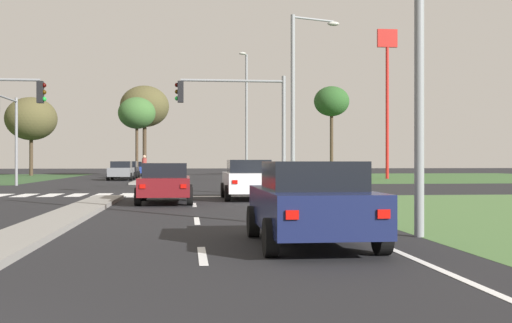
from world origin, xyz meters
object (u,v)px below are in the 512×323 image
at_px(traffic_signal_far_left, 9,124).
at_px(car_blue_third, 135,169).
at_px(pedestrian_at_median, 144,165).
at_px(treeline_fifth, 332,102).
at_px(car_white_sixth, 248,179).
at_px(street_lamp_third, 246,111).
at_px(car_maroon_fifth, 165,182).
at_px(car_black_fourth, 128,169).
at_px(traffic_signal_near_right, 243,112).
at_px(street_lamp_second, 297,93).
at_px(car_grey_seventh, 121,171).
at_px(treeline_third, 137,113).
at_px(fastfood_pole_sign, 387,71).
at_px(treeline_fourth, 145,107).
at_px(car_navy_near, 311,202).
at_px(treeline_second, 31,119).

bearing_deg(traffic_signal_far_left, car_blue_third, 78.97).
bearing_deg(car_blue_third, pedestrian_at_median, 96.64).
height_order(car_blue_third, treeline_fifth, treeline_fifth).
height_order(car_white_sixth, street_lamp_third, street_lamp_third).
height_order(car_blue_third, car_maroon_fifth, car_blue_third).
relative_size(car_black_fourth, traffic_signal_near_right, 0.77).
bearing_deg(traffic_signal_near_right, street_lamp_second, -0.53).
xyz_separation_m(car_grey_seventh, pedestrian_at_median, (2.32, -6.55, 0.49)).
bearing_deg(traffic_signal_near_right, car_grey_seventh, 108.08).
height_order(car_grey_seventh, street_lamp_third, street_lamp_third).
height_order(car_black_fourth, car_white_sixth, car_white_sixth).
bearing_deg(treeline_third, car_blue_third, 101.60).
height_order(traffic_signal_near_right, street_lamp_third, street_lamp_third).
relative_size(car_grey_seventh, pedestrian_at_median, 2.37).
height_order(car_maroon_fifth, street_lamp_third, street_lamp_third).
distance_m(street_lamp_second, fastfood_pole_sign, 29.30).
relative_size(car_grey_seventh, treeline_third, 0.54).
xyz_separation_m(car_maroon_fifth, treeline_fourth, (-3.88, 46.12, 6.81)).
distance_m(car_blue_third, treeline_third, 6.02).
bearing_deg(street_lamp_second, car_white_sixth, -134.39).
bearing_deg(car_black_fourth, car_grey_seventh, 90.64).
height_order(car_grey_seventh, pedestrian_at_median, pedestrian_at_median).
bearing_deg(car_white_sixth, car_navy_near, -90.77).
bearing_deg(treeline_second, fastfood_pole_sign, -24.34).
distance_m(traffic_signal_far_left, fastfood_pole_sign, 32.45).
distance_m(traffic_signal_far_left, treeline_fourth, 30.91).
distance_m(street_lamp_second, pedestrian_at_median, 19.79).
bearing_deg(car_navy_near, car_black_fourth, 99.39).
height_order(car_grey_seventh, fastfood_pole_sign, fastfood_pole_sign).
xyz_separation_m(car_white_sixth, treeline_second, (-19.25, 44.08, 5.31)).
height_order(car_black_fourth, traffic_signal_near_right, traffic_signal_near_right).
distance_m(traffic_signal_near_right, treeline_third, 37.74).
height_order(traffic_signal_near_right, fastfood_pole_sign, fastfood_pole_sign).
bearing_deg(treeline_third, treeline_fourth, 84.52).
distance_m(car_black_fourth, street_lamp_second, 32.44).
height_order(traffic_signal_far_left, treeline_fourth, treeline_fourth).
height_order(car_grey_seventh, treeline_fifth, treeline_fifth).
bearing_deg(fastfood_pole_sign, car_black_fourth, 168.96).
distance_m(treeline_second, treeline_fourth, 12.16).
height_order(street_lamp_second, treeline_fifth, treeline_fifth).
bearing_deg(treeline_second, car_blue_third, -13.72).
xyz_separation_m(car_blue_third, car_maroon_fifth, (4.73, -43.24, -0.01)).
bearing_deg(car_black_fourth, pedestrian_at_median, 100.65).
relative_size(traffic_signal_near_right, treeline_fifth, 0.58).
distance_m(street_lamp_second, treeline_fourth, 42.87).
bearing_deg(treeline_fifth, fastfood_pole_sign, -75.56).
distance_m(car_maroon_fifth, treeline_fourth, 46.78).
distance_m(traffic_signal_far_left, pedestrian_at_median, 10.23).
xyz_separation_m(car_blue_third, treeline_fifth, (20.60, -2.59, 7.00)).
distance_m(street_lamp_third, fastfood_pole_sign, 14.11).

